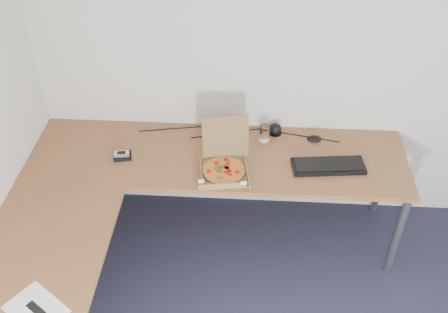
# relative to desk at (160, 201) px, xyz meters

# --- Properties ---
(room_shell) EXTENTS (3.50, 3.50, 2.50)m
(room_shell) POSITION_rel_desk_xyz_m (0.82, -0.97, 0.55)
(room_shell) COLOR silver
(room_shell) RESTS_ON ground
(desk) EXTENTS (2.50, 2.20, 0.73)m
(desk) POSITION_rel_desk_xyz_m (0.00, 0.00, 0.00)
(desk) COLOR brown
(desk) RESTS_ON ground
(pizza_box) EXTENTS (0.30, 0.35, 0.31)m
(pizza_box) POSITION_rel_desk_xyz_m (0.38, 0.27, 0.07)
(pizza_box) COLOR olive
(pizza_box) RESTS_ON desk
(drinking_glass) EXTENTS (0.07, 0.07, 0.12)m
(drinking_glass) POSITION_rel_desk_xyz_m (0.63, 0.61, 0.09)
(drinking_glass) COLOR white
(drinking_glass) RESTS_ON desk
(keyboard) EXTENTS (0.48, 0.22, 0.03)m
(keyboard) POSITION_rel_desk_xyz_m (1.04, 0.34, 0.04)
(keyboard) COLOR black
(keyboard) RESTS_ON desk
(mouse) EXTENTS (0.12, 0.09, 0.04)m
(mouse) POSITION_rel_desk_xyz_m (0.98, 0.63, 0.05)
(mouse) COLOR black
(mouse) RESTS_ON desk
(wallet) EXTENTS (0.14, 0.12, 0.02)m
(wallet) POSITION_rel_desk_xyz_m (-0.30, 0.37, 0.04)
(wallet) COLOR black
(wallet) RESTS_ON desk
(phone) EXTENTS (0.11, 0.07, 0.02)m
(phone) POSITION_rel_desk_xyz_m (-0.31, 0.37, 0.06)
(phone) COLOR #B2B5BA
(phone) RESTS_ON wallet
(paper_sheet) EXTENTS (0.36, 0.34, 0.00)m
(paper_sheet) POSITION_rel_desk_xyz_m (-0.48, -0.82, 0.03)
(paper_sheet) COLOR white
(paper_sheet) RESTS_ON desk
(dome_speaker) EXTENTS (0.10, 0.10, 0.08)m
(dome_speaker) POSITION_rel_desk_xyz_m (0.71, 0.70, 0.07)
(dome_speaker) COLOR black
(dome_speaker) RESTS_ON desk
(cable_bundle) EXTENTS (0.68, 0.14, 0.01)m
(cable_bundle) POSITION_rel_desk_xyz_m (0.42, 0.69, 0.03)
(cable_bundle) COLOR black
(cable_bundle) RESTS_ON desk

